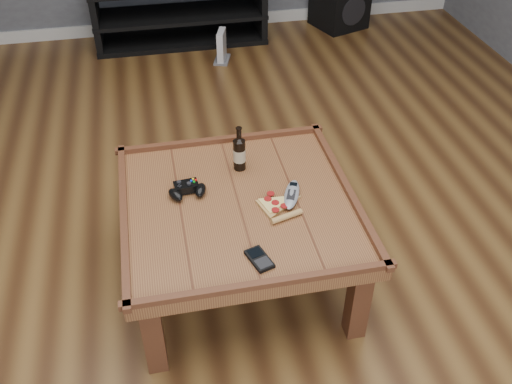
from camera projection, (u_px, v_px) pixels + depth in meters
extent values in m
plane|color=#402512|center=(241.00, 275.00, 2.73)|extent=(6.00, 6.00, 0.00)
cube|color=silver|center=(179.00, 24.00, 4.98)|extent=(5.00, 0.02, 0.10)
cube|color=#5B301A|center=(239.00, 208.00, 2.47)|extent=(1.00, 1.00, 0.06)
cube|color=#432312|center=(153.00, 335.00, 2.22)|extent=(0.08, 0.08, 0.39)
cube|color=#432312|center=(358.00, 301.00, 2.35)|extent=(0.08, 0.08, 0.39)
cube|color=#432312|center=(143.00, 201.00, 2.86)|extent=(0.08, 0.08, 0.39)
cube|color=#432312|center=(304.00, 180.00, 2.99)|extent=(0.08, 0.08, 0.39)
cube|color=#432312|center=(221.00, 140.00, 2.81)|extent=(1.03, 0.03, 0.03)
cube|color=#432312|center=(262.00, 284.00, 2.07)|extent=(1.03, 0.03, 0.03)
cube|color=#432312|center=(347.00, 187.00, 2.52)|extent=(0.03, 1.03, 0.03)
cube|color=#432312|center=(124.00, 216.00, 2.36)|extent=(0.03, 1.03, 0.03)
cube|color=black|center=(180.00, 14.00, 4.69)|extent=(1.40, 0.45, 0.03)
cube|color=black|center=(182.00, 39.00, 4.82)|extent=(1.40, 0.45, 0.04)
cube|color=black|center=(96.00, 18.00, 4.57)|extent=(0.05, 0.44, 0.50)
cube|color=black|center=(259.00, 6.00, 4.78)|extent=(0.05, 0.44, 0.50)
cylinder|color=black|center=(239.00, 155.00, 2.60)|extent=(0.06, 0.06, 0.15)
cone|color=black|center=(239.00, 139.00, 2.54)|extent=(0.06, 0.06, 0.03)
cylinder|color=black|center=(239.00, 133.00, 2.53)|extent=(0.02, 0.02, 0.05)
cylinder|color=black|center=(239.00, 128.00, 2.51)|extent=(0.03, 0.03, 0.01)
cylinder|color=#C0AB8B|center=(239.00, 155.00, 2.60)|extent=(0.06, 0.06, 0.06)
cube|color=black|center=(186.00, 187.00, 2.50)|extent=(0.11, 0.08, 0.04)
ellipsoid|color=black|center=(175.00, 195.00, 2.46)|extent=(0.08, 0.10, 0.04)
ellipsoid|color=black|center=(200.00, 190.00, 2.48)|extent=(0.07, 0.10, 0.04)
cylinder|color=black|center=(179.00, 182.00, 2.49)|extent=(0.02, 0.02, 0.01)
cylinder|color=black|center=(189.00, 184.00, 2.48)|extent=(0.02, 0.02, 0.01)
cylinder|color=yellow|center=(193.00, 179.00, 2.51)|extent=(0.01, 0.01, 0.01)
cylinder|color=red|center=(196.00, 180.00, 2.50)|extent=(0.01, 0.01, 0.01)
cylinder|color=#0C33CC|center=(191.00, 181.00, 2.50)|extent=(0.01, 0.01, 0.01)
cylinder|color=#0C9919|center=(194.00, 182.00, 2.49)|extent=(0.01, 0.01, 0.01)
cylinder|color=#B2834D|center=(287.00, 216.00, 2.36)|extent=(0.14, 0.06, 0.03)
cylinder|color=maroon|center=(275.00, 210.00, 2.38)|extent=(0.03, 0.03, 0.00)
cylinder|color=maroon|center=(284.00, 206.00, 2.40)|extent=(0.03, 0.03, 0.00)
cylinder|color=maroon|center=(275.00, 203.00, 2.42)|extent=(0.03, 0.03, 0.00)
cylinder|color=maroon|center=(268.00, 199.00, 2.44)|extent=(0.03, 0.03, 0.00)
cylinder|color=maroon|center=(271.00, 193.00, 2.47)|extent=(0.03, 0.03, 0.00)
cube|color=black|center=(259.00, 259.00, 2.18)|extent=(0.10, 0.14, 0.02)
cube|color=black|center=(255.00, 253.00, 2.19)|extent=(0.07, 0.06, 0.00)
cube|color=black|center=(263.00, 263.00, 2.15)|extent=(0.07, 0.07, 0.00)
ellipsoid|color=gray|center=(292.00, 194.00, 2.47)|extent=(0.14, 0.21, 0.03)
cube|color=black|center=(293.00, 184.00, 2.51)|extent=(0.04, 0.04, 0.00)
cube|color=black|center=(291.00, 195.00, 2.45)|extent=(0.06, 0.08, 0.00)
cube|color=black|center=(340.00, 4.00, 4.97)|extent=(0.50, 0.50, 0.39)
cylinder|color=black|center=(354.00, 11.00, 4.84)|extent=(0.23, 0.09, 0.24)
cube|color=slate|center=(222.00, 60.00, 4.53)|extent=(0.16, 0.22, 0.02)
cube|color=silver|center=(222.00, 45.00, 4.45)|extent=(0.10, 0.18, 0.23)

